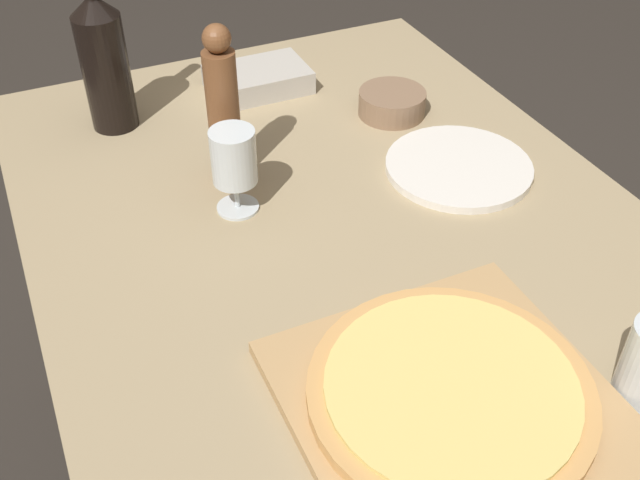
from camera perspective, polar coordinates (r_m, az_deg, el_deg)
name	(u,v)px	position (r m, az deg, el deg)	size (l,w,h in m)	color
dining_table	(358,293)	(1.19, 2.93, -4.08)	(0.94, 1.43, 0.77)	#9E8966
cutting_board	(449,402)	(0.93, 9.78, -12.04)	(0.37, 0.36, 0.02)	tan
pizza	(451,391)	(0.91, 9.93, -11.24)	(0.34, 0.34, 0.02)	tan
wine_bottle	(104,60)	(1.41, -16.15, 13.05)	(0.08, 0.08, 0.33)	black
pepper_mill	(223,109)	(1.21, -7.39, 9.87)	(0.05, 0.05, 0.27)	brown
wine_glass	(234,159)	(1.15, -6.59, 6.12)	(0.07, 0.07, 0.14)	silver
small_bowl	(392,103)	(1.45, 5.50, 10.35)	(0.13, 0.13, 0.05)	#84664C
dinner_plate	(459,167)	(1.31, 10.52, 5.50)	(0.25, 0.25, 0.01)	silver
food_container	(258,79)	(1.53, -4.73, 12.10)	(0.20, 0.13, 0.04)	#BCB7AD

